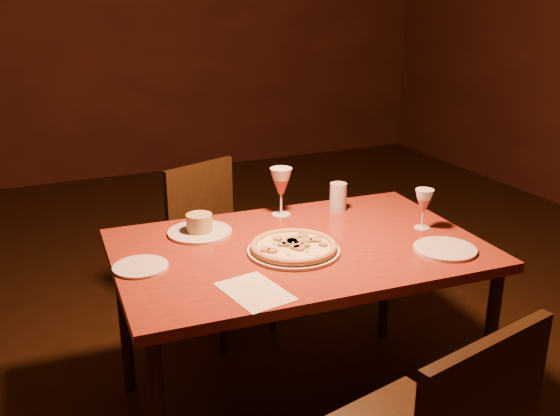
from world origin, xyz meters
name	(u,v)px	position (x,y,z in m)	size (l,w,h in m)	color
floor	(278,386)	(0.00, 0.00, 0.00)	(7.00, 7.00, 0.00)	black
back_wall	(106,2)	(0.00, 3.50, 1.50)	(6.00, 0.04, 3.00)	#3E1B13
dining_table	(298,261)	(0.01, -0.16, 0.65)	(1.37, 0.92, 0.71)	maroon
chair_far	(217,239)	(-0.05, 0.61, 0.46)	(0.51, 0.51, 0.82)	black
pizza_plate	(294,247)	(-0.04, -0.21, 0.73)	(0.33, 0.33, 0.04)	silver
ramekin_saucer	(200,227)	(-0.29, 0.10, 0.74)	(0.25, 0.25, 0.08)	silver
wine_glass_far	(281,192)	(0.09, 0.16, 0.81)	(0.09, 0.09, 0.20)	#B04E49
wine_glass_right	(423,209)	(0.53, -0.21, 0.79)	(0.07, 0.07, 0.16)	#B04E49
water_tumbler	(338,197)	(0.33, 0.12, 0.77)	(0.07, 0.07, 0.12)	#ACB4BC
side_plate_left	(141,267)	(-0.56, -0.12, 0.72)	(0.19, 0.19, 0.01)	silver
side_plate_near	(445,249)	(0.47, -0.42, 0.72)	(0.22, 0.22, 0.01)	silver
menu_card	(255,292)	(-0.28, -0.44, 0.71)	(0.17, 0.24, 0.00)	beige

